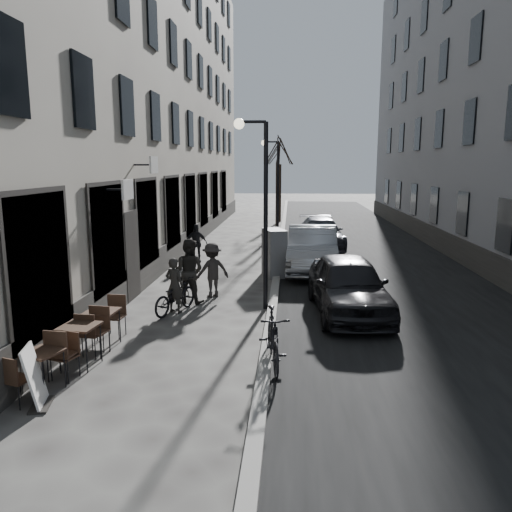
# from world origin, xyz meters

# --- Properties ---
(ground) EXTENTS (120.00, 120.00, 0.00)m
(ground) POSITION_xyz_m (0.00, 0.00, 0.00)
(ground) COLOR #393634
(ground) RESTS_ON ground
(road) EXTENTS (7.30, 60.00, 0.00)m
(road) POSITION_xyz_m (3.85, 16.00, 0.00)
(road) COLOR black
(road) RESTS_ON ground
(kerb) EXTENTS (0.25, 60.00, 0.12)m
(kerb) POSITION_xyz_m (0.20, 16.00, 0.06)
(kerb) COLOR gray
(kerb) RESTS_ON ground
(building_left) EXTENTS (4.00, 35.00, 16.00)m
(building_left) POSITION_xyz_m (-6.00, 16.50, 8.00)
(building_left) COLOR gray
(building_left) RESTS_ON ground
(building_right) EXTENTS (4.00, 35.00, 16.00)m
(building_right) POSITION_xyz_m (9.50, 16.50, 8.00)
(building_right) COLOR gray
(building_right) RESTS_ON ground
(streetlamp_near) EXTENTS (0.90, 0.28, 5.09)m
(streetlamp_near) POSITION_xyz_m (-0.17, 6.00, 3.16)
(streetlamp_near) COLOR black
(streetlamp_near) RESTS_ON ground
(streetlamp_far) EXTENTS (0.90, 0.28, 5.09)m
(streetlamp_far) POSITION_xyz_m (-0.17, 18.00, 3.16)
(streetlamp_far) COLOR black
(streetlamp_far) RESTS_ON ground
(tree_near) EXTENTS (2.40, 2.40, 5.70)m
(tree_near) POSITION_xyz_m (-0.10, 21.00, 4.66)
(tree_near) COLOR black
(tree_near) RESTS_ON ground
(tree_far) EXTENTS (2.40, 2.40, 5.70)m
(tree_far) POSITION_xyz_m (-0.10, 27.00, 4.66)
(tree_far) COLOR black
(tree_far) RESTS_ON ground
(bistro_set_a) EXTENTS (0.83, 1.51, 0.86)m
(bistro_set_a) POSITION_xyz_m (-3.62, 0.68, 0.44)
(bistro_set_a) COLOR #331E16
(bistro_set_a) RESTS_ON ground
(bistro_set_b) EXTENTS (0.75, 1.71, 0.99)m
(bistro_set_b) POSITION_xyz_m (-3.42, 1.79, 0.51)
(bistro_set_b) COLOR #331E16
(bistro_set_b) RESTS_ON ground
(bistro_set_c) EXTENTS (0.70, 1.64, 0.95)m
(bistro_set_c) POSITION_xyz_m (-3.40, 2.90, 0.49)
(bistro_set_c) COLOR #331E16
(bistro_set_c) RESTS_ON ground
(sign_board) EXTENTS (0.47, 0.65, 1.03)m
(sign_board) POSITION_xyz_m (-3.46, 0.12, 0.42)
(sign_board) COLOR black
(sign_board) RESTS_ON ground
(utility_cabinet) EXTENTS (0.95, 1.26, 1.67)m
(utility_cabinet) POSITION_xyz_m (0.10, 10.08, 0.84)
(utility_cabinet) COLOR slate
(utility_cabinet) RESTS_ON ground
(bicycle) EXTENTS (1.23, 1.84, 0.91)m
(bicycle) POSITION_xyz_m (-2.40, 5.48, 0.46)
(bicycle) COLOR black
(bicycle) RESTS_ON ground
(cyclist_rider) EXTENTS (0.64, 0.54, 1.49)m
(cyclist_rider) POSITION_xyz_m (-2.40, 5.48, 0.75)
(cyclist_rider) COLOR #272521
(cyclist_rider) RESTS_ON ground
(pedestrian_near) EXTENTS (1.04, 0.90, 1.85)m
(pedestrian_near) POSITION_xyz_m (-2.21, 6.47, 0.93)
(pedestrian_near) COLOR #262421
(pedestrian_near) RESTS_ON ground
(pedestrian_mid) EXTENTS (1.22, 1.07, 1.63)m
(pedestrian_mid) POSITION_xyz_m (-1.65, 7.15, 0.82)
(pedestrian_mid) COLOR #2A2624
(pedestrian_mid) RESTS_ON ground
(pedestrian_far) EXTENTS (0.96, 0.57, 1.54)m
(pedestrian_far) POSITION_xyz_m (-3.14, 12.43, 0.77)
(pedestrian_far) COLOR black
(pedestrian_far) RESTS_ON ground
(car_near) EXTENTS (2.16, 4.66, 1.55)m
(car_near) POSITION_xyz_m (2.21, 5.73, 0.77)
(car_near) COLOR black
(car_near) RESTS_ON ground
(car_mid) EXTENTS (1.93, 5.08, 1.65)m
(car_mid) POSITION_xyz_m (1.48, 11.01, 0.83)
(car_mid) COLOR gray
(car_mid) RESTS_ON ground
(car_far) EXTENTS (2.24, 4.87, 1.38)m
(car_far) POSITION_xyz_m (2.10, 16.40, 0.69)
(car_far) COLOR #31333A
(car_far) RESTS_ON ground
(moped) EXTENTS (0.79, 1.98, 1.16)m
(moped) POSITION_xyz_m (0.35, 2.00, 0.58)
(moped) COLOR black
(moped) RESTS_ON ground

